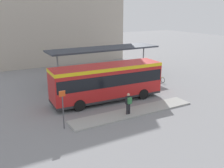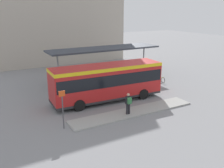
{
  "view_description": "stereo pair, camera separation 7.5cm",
  "coord_description": "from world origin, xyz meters",
  "px_view_note": "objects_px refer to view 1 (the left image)",
  "views": [
    {
      "loc": [
        -10.22,
        -19.12,
        8.08
      ],
      "look_at": [
        0.51,
        0.0,
        1.5
      ],
      "focal_mm": 40.0,
      "sensor_mm": 36.0,
      "label": 1
    },
    {
      "loc": [
        -10.16,
        -19.16,
        8.08
      ],
      "look_at": [
        0.51,
        0.0,
        1.5
      ],
      "focal_mm": 40.0,
      "sensor_mm": 36.0,
      "label": 2
    }
  ],
  "objects_px": {
    "bicycle_red": "(151,76)",
    "platform_sign": "(63,108)",
    "pedestrian_waiting": "(129,102)",
    "bicycle_orange": "(156,77)",
    "bicycle_yellow": "(160,79)",
    "city_bus": "(107,80)"
  },
  "relations": [
    {
      "from": "city_bus",
      "to": "bicycle_orange",
      "type": "height_order",
      "value": "city_bus"
    },
    {
      "from": "city_bus",
      "to": "bicycle_yellow",
      "type": "bearing_deg",
      "value": 18.28
    },
    {
      "from": "bicycle_orange",
      "to": "bicycle_yellow",
      "type": "bearing_deg",
      "value": 3.9
    },
    {
      "from": "bicycle_orange",
      "to": "platform_sign",
      "type": "xyz_separation_m",
      "value": [
        -13.52,
        -6.65,
        1.17
      ]
    },
    {
      "from": "pedestrian_waiting",
      "to": "bicycle_orange",
      "type": "height_order",
      "value": "pedestrian_waiting"
    },
    {
      "from": "bicycle_yellow",
      "to": "bicycle_orange",
      "type": "bearing_deg",
      "value": -174.75
    },
    {
      "from": "pedestrian_waiting",
      "to": "bicycle_yellow",
      "type": "bearing_deg",
      "value": -49.05
    },
    {
      "from": "bicycle_yellow",
      "to": "city_bus",
      "type": "bearing_deg",
      "value": -73.45
    },
    {
      "from": "pedestrian_waiting",
      "to": "bicycle_orange",
      "type": "relative_size",
      "value": 0.96
    },
    {
      "from": "bicycle_red",
      "to": "platform_sign",
      "type": "relative_size",
      "value": 0.63
    },
    {
      "from": "city_bus",
      "to": "pedestrian_waiting",
      "type": "height_order",
      "value": "city_bus"
    },
    {
      "from": "city_bus",
      "to": "platform_sign",
      "type": "height_order",
      "value": "city_bus"
    },
    {
      "from": "bicycle_orange",
      "to": "platform_sign",
      "type": "bearing_deg",
      "value": -64.6
    },
    {
      "from": "bicycle_yellow",
      "to": "platform_sign",
      "type": "xyz_separation_m",
      "value": [
        -13.59,
        -5.9,
        1.22
      ]
    },
    {
      "from": "pedestrian_waiting",
      "to": "platform_sign",
      "type": "distance_m",
      "value": 5.21
    },
    {
      "from": "pedestrian_waiting",
      "to": "bicycle_orange",
      "type": "xyz_separation_m",
      "value": [
        8.34,
        6.97,
        -0.72
      ]
    },
    {
      "from": "pedestrian_waiting",
      "to": "bicycle_red",
      "type": "relative_size",
      "value": 0.98
    },
    {
      "from": "bicycle_red",
      "to": "platform_sign",
      "type": "height_order",
      "value": "platform_sign"
    },
    {
      "from": "bicycle_red",
      "to": "platform_sign",
      "type": "bearing_deg",
      "value": -63.57
    },
    {
      "from": "city_bus",
      "to": "pedestrian_waiting",
      "type": "bearing_deg",
      "value": -90.39
    },
    {
      "from": "city_bus",
      "to": "bicycle_yellow",
      "type": "height_order",
      "value": "city_bus"
    },
    {
      "from": "city_bus",
      "to": "bicycle_yellow",
      "type": "distance_m",
      "value": 8.7
    }
  ]
}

